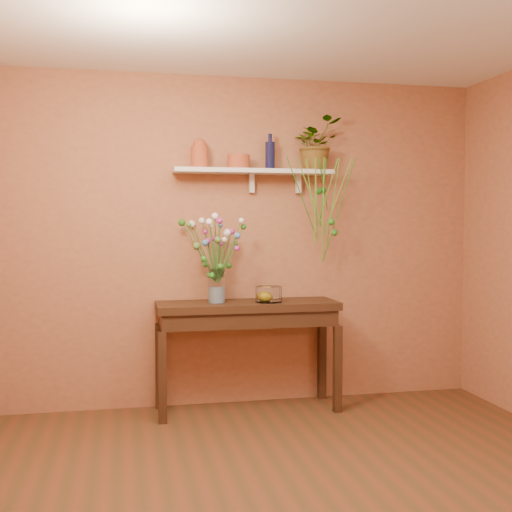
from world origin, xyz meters
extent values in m
plane|color=brown|center=(0.00, 0.00, 0.00)|extent=(4.00, 4.00, 0.00)
cube|color=#B56C49|center=(0.00, 2.00, 1.35)|extent=(4.00, 0.04, 2.70)
cube|color=#3D2514|center=(-0.03, 1.75, 0.84)|extent=(1.44, 0.46, 0.06)
cube|color=#3D2514|center=(-0.03, 1.75, 0.75)|extent=(1.38, 0.43, 0.12)
cube|color=#3D2514|center=(-0.72, 1.55, 0.34)|extent=(0.06, 0.06, 0.69)
cube|color=#3D2514|center=(0.66, 1.55, 0.34)|extent=(0.06, 0.06, 0.69)
cube|color=#3D2514|center=(-0.72, 1.95, 0.34)|extent=(0.06, 0.06, 0.69)
cube|color=#3D2514|center=(0.66, 1.95, 0.34)|extent=(0.06, 0.06, 0.69)
cube|color=white|center=(0.05, 1.87, 1.92)|extent=(1.30, 0.24, 0.04)
cube|color=white|center=(0.05, 1.97, 1.83)|extent=(0.04, 0.05, 0.15)
cube|color=white|center=(0.45, 1.97, 1.83)|extent=(0.04, 0.05, 0.15)
cylinder|color=#A9482F|center=(-0.39, 1.85, 2.02)|extent=(0.16, 0.16, 0.17)
sphere|color=#A9482F|center=(-0.39, 1.85, 2.11)|extent=(0.11, 0.11, 0.11)
cylinder|color=#A9482F|center=(-0.08, 1.85, 1.99)|extent=(0.22, 0.22, 0.11)
cylinder|color=#111336|center=(0.19, 1.89, 2.05)|extent=(0.10, 0.10, 0.22)
cylinder|color=#111336|center=(0.19, 1.89, 2.19)|extent=(0.04, 0.04, 0.07)
imported|color=#29721D|center=(0.58, 1.90, 2.16)|extent=(0.50, 0.47, 0.44)
cylinder|color=#29721D|center=(0.73, 1.73, 1.60)|extent=(0.21, 0.22, 0.84)
cylinder|color=#539B28|center=(0.52, 1.73, 1.67)|extent=(0.03, 0.12, 0.69)
cylinder|color=#539B28|center=(0.69, 1.76, 1.66)|extent=(0.06, 0.17, 0.72)
cylinder|color=#29721D|center=(0.42, 1.75, 1.70)|extent=(0.31, 0.20, 0.64)
cylinder|color=#539B28|center=(0.70, 1.70, 1.70)|extent=(0.20, 0.17, 0.65)
cylinder|color=#539B28|center=(0.49, 1.72, 1.72)|extent=(0.29, 0.13, 0.61)
cylinder|color=#29721D|center=(0.60, 1.76, 1.81)|extent=(0.11, 0.09, 0.41)
cylinder|color=#539B28|center=(0.59, 1.72, 1.60)|extent=(0.06, 0.19, 0.83)
cylinder|color=#539B28|center=(0.62, 1.72, 1.72)|extent=(0.13, 0.20, 0.59)
cylinder|color=#29721D|center=(0.59, 1.74, 1.74)|extent=(0.02, 0.13, 0.55)
cylinder|color=#539B28|center=(0.54, 1.73, 1.68)|extent=(0.09, 0.20, 0.67)
cylinder|color=#539B28|center=(0.49, 1.76, 1.80)|extent=(0.08, 0.03, 0.44)
sphere|color=#29721D|center=(0.65, 1.70, 1.51)|extent=(0.05, 0.05, 0.05)
sphere|color=#29721D|center=(0.69, 1.73, 1.42)|extent=(0.05, 0.05, 0.05)
sphere|color=#29721D|center=(0.57, 1.76, 1.76)|extent=(0.05, 0.05, 0.05)
sphere|color=#29721D|center=(0.61, 1.77, 1.77)|extent=(0.05, 0.05, 0.05)
cylinder|color=white|center=(-0.27, 1.74, 1.01)|extent=(0.13, 0.13, 0.27)
cylinder|color=silver|center=(-0.27, 1.74, 0.94)|extent=(0.12, 0.12, 0.13)
cylinder|color=#386B28|center=(-0.28, 1.70, 1.21)|extent=(0.01, 0.09, 0.34)
sphere|color=#618E3B|center=(-0.28, 1.66, 1.37)|extent=(0.05, 0.05, 0.05)
cylinder|color=#386B28|center=(-0.27, 1.68, 1.28)|extent=(0.01, 0.13, 0.48)
sphere|color=#B72B9B|center=(-0.27, 1.62, 1.52)|extent=(0.05, 0.05, 0.05)
cylinder|color=#386B28|center=(-0.21, 1.66, 1.22)|extent=(0.14, 0.18, 0.37)
sphere|color=#4673BB|center=(-0.14, 1.57, 1.41)|extent=(0.05, 0.05, 0.05)
cylinder|color=#386B28|center=(-0.21, 1.67, 1.17)|extent=(0.14, 0.14, 0.28)
sphere|color=#B72B9B|center=(-0.14, 1.61, 1.31)|extent=(0.04, 0.04, 0.04)
cylinder|color=#386B28|center=(-0.25, 1.73, 1.20)|extent=(0.06, 0.03, 0.34)
sphere|color=white|center=(-0.22, 1.72, 1.37)|extent=(0.04, 0.04, 0.04)
cylinder|color=#386B28|center=(-0.24, 1.73, 1.23)|extent=(0.09, 0.03, 0.39)
sphere|color=white|center=(-0.20, 1.72, 1.43)|extent=(0.06, 0.06, 0.06)
cylinder|color=#386B28|center=(-0.18, 1.71, 1.28)|extent=(0.19, 0.07, 0.49)
sphere|color=white|center=(-0.09, 1.67, 1.52)|extent=(0.04, 0.04, 0.04)
cylinder|color=#386B28|center=(-0.17, 1.73, 1.26)|extent=(0.22, 0.03, 0.44)
sphere|color=#29721D|center=(-0.07, 1.72, 1.47)|extent=(0.05, 0.05, 0.05)
cylinder|color=#386B28|center=(-0.21, 1.77, 1.24)|extent=(0.13, 0.06, 0.40)
sphere|color=#B72B9B|center=(-0.15, 1.79, 1.43)|extent=(0.05, 0.05, 0.05)
cylinder|color=#386B28|center=(-0.23, 1.78, 1.23)|extent=(0.10, 0.09, 0.39)
sphere|color=#618E3B|center=(-0.18, 1.82, 1.42)|extent=(0.04, 0.04, 0.04)
cylinder|color=#386B28|center=(-0.19, 1.80, 1.19)|extent=(0.17, 0.14, 0.31)
sphere|color=#618E3B|center=(-0.10, 1.87, 1.34)|extent=(0.04, 0.04, 0.04)
cylinder|color=#386B28|center=(-0.25, 1.82, 1.18)|extent=(0.06, 0.18, 0.30)
sphere|color=#B72B9B|center=(-0.22, 1.91, 1.33)|extent=(0.04, 0.04, 0.04)
cylinder|color=#386B28|center=(-0.25, 1.78, 1.26)|extent=(0.05, 0.08, 0.45)
sphere|color=#4673BB|center=(-0.23, 1.82, 1.48)|extent=(0.04, 0.04, 0.04)
cylinder|color=#386B28|center=(-0.28, 1.77, 1.21)|extent=(0.02, 0.07, 0.34)
sphere|color=#B72B9B|center=(-0.29, 1.81, 1.38)|extent=(0.04, 0.04, 0.04)
cylinder|color=#386B28|center=(-0.29, 1.79, 1.26)|extent=(0.04, 0.11, 0.45)
sphere|color=white|center=(-0.31, 1.84, 1.48)|extent=(0.04, 0.04, 0.04)
cylinder|color=#386B28|center=(-0.33, 1.80, 1.28)|extent=(0.11, 0.13, 0.49)
sphere|color=white|center=(-0.38, 1.86, 1.52)|extent=(0.05, 0.05, 0.05)
cylinder|color=#386B28|center=(-0.36, 1.85, 1.27)|extent=(0.17, 0.23, 0.46)
sphere|color=white|center=(-0.45, 1.96, 1.49)|extent=(0.06, 0.06, 0.06)
cylinder|color=#386B28|center=(-0.41, 1.80, 1.27)|extent=(0.26, 0.14, 0.47)
sphere|color=#29721D|center=(-0.54, 1.86, 1.51)|extent=(0.06, 0.06, 0.06)
cylinder|color=#386B28|center=(-0.32, 1.76, 1.23)|extent=(0.09, 0.05, 0.40)
sphere|color=#B72B9B|center=(-0.36, 1.78, 1.43)|extent=(0.04, 0.04, 0.04)
cylinder|color=#386B28|center=(-0.39, 1.73, 1.26)|extent=(0.23, 0.02, 0.45)
sphere|color=#618E3B|center=(-0.50, 1.73, 1.49)|extent=(0.04, 0.04, 0.04)
cylinder|color=#386B28|center=(-0.36, 1.73, 1.18)|extent=(0.17, 0.03, 0.29)
sphere|color=#618E3B|center=(-0.44, 1.71, 1.32)|extent=(0.06, 0.06, 0.06)
cylinder|color=#386B28|center=(-0.31, 1.73, 1.20)|extent=(0.08, 0.02, 0.32)
sphere|color=#B72B9B|center=(-0.35, 1.73, 1.36)|extent=(0.05, 0.05, 0.05)
cylinder|color=#386B28|center=(-0.32, 1.72, 1.19)|extent=(0.10, 0.06, 0.31)
sphere|color=#4673BB|center=(-0.37, 1.69, 1.35)|extent=(0.05, 0.05, 0.05)
cylinder|color=#386B28|center=(-0.31, 1.70, 1.28)|extent=(0.08, 0.09, 0.48)
sphere|color=#B72B9B|center=(-0.34, 1.66, 1.52)|extent=(0.04, 0.04, 0.04)
cylinder|color=#386B28|center=(-0.29, 1.69, 1.30)|extent=(0.04, 0.11, 0.52)
sphere|color=white|center=(-0.30, 1.64, 1.55)|extent=(0.05, 0.05, 0.05)
cylinder|color=#386B28|center=(-0.32, 1.66, 1.27)|extent=(0.09, 0.17, 0.48)
sphere|color=white|center=(-0.36, 1.57, 1.51)|extent=(0.05, 0.05, 0.05)
sphere|color=#29721D|center=(-0.36, 1.78, 1.18)|extent=(0.05, 0.05, 0.05)
sphere|color=#29721D|center=(-0.16, 1.83, 1.16)|extent=(0.05, 0.05, 0.05)
sphere|color=#29721D|center=(-0.26, 1.62, 1.17)|extent=(0.05, 0.05, 0.05)
sphere|color=#29721D|center=(-0.39, 1.65, 1.23)|extent=(0.05, 0.05, 0.05)
sphere|color=#29721D|center=(-0.33, 1.75, 1.09)|extent=(0.05, 0.05, 0.05)
sphere|color=#29721D|center=(-0.32, 1.68, 1.09)|extent=(0.05, 0.05, 0.05)
cylinder|color=white|center=(0.13, 1.70, 0.94)|extent=(0.21, 0.21, 0.13)
cylinder|color=white|center=(0.13, 1.70, 0.88)|extent=(0.21, 0.21, 0.01)
sphere|color=yellow|center=(0.12, 1.72, 0.92)|extent=(0.08, 0.08, 0.08)
cube|color=teal|center=(-0.30, 1.75, 0.94)|extent=(0.07, 0.06, 0.12)
camera|label=1|loc=(-1.01, -3.21, 1.51)|focal=44.78mm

